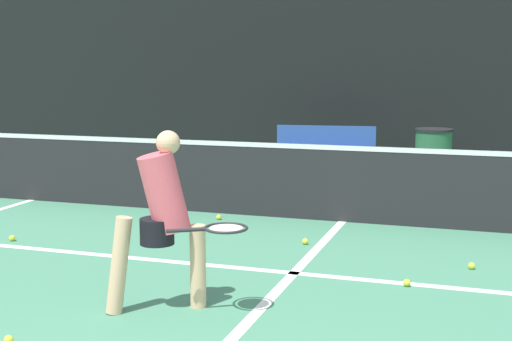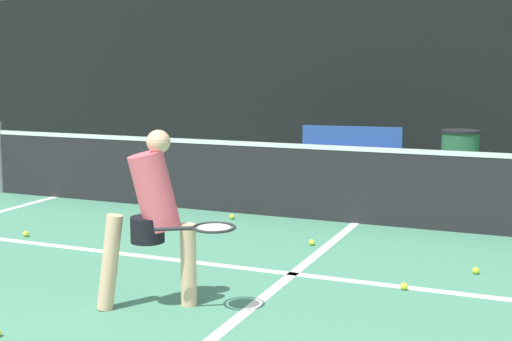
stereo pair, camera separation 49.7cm
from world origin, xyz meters
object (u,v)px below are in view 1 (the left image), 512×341
at_px(trash_bin, 433,155).
at_px(courtside_bench, 325,148).
at_px(player_practicing, 163,214).
at_px(parked_car, 215,118).

bearing_deg(trash_bin, courtside_bench, 175.86).
relative_size(courtside_bench, trash_bin, 2.00).
height_order(courtside_bench, trash_bin, trash_bin).
height_order(player_practicing, courtside_bench, player_practicing).
height_order(trash_bin, parked_car, parked_car).
height_order(player_practicing, parked_car, parked_car).
relative_size(player_practicing, courtside_bench, 0.82).
bearing_deg(player_practicing, trash_bin, 46.46).
distance_m(courtside_bench, trash_bin, 1.85).
bearing_deg(parked_car, player_practicing, -70.45).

